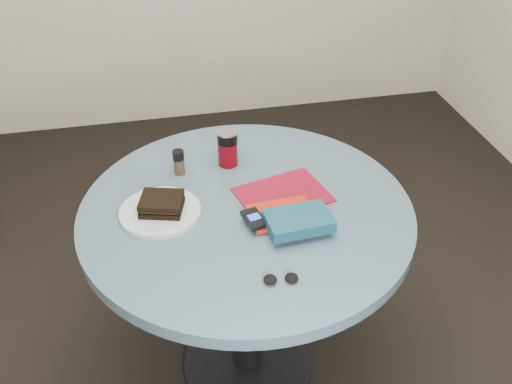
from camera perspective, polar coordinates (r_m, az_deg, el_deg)
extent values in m
plane|color=black|center=(2.24, -0.78, -16.85)|extent=(4.00, 4.00, 0.00)
cylinder|color=black|center=(2.23, -0.79, -16.61)|extent=(0.48, 0.48, 0.03)
cylinder|color=black|center=(1.96, -0.87, -10.32)|extent=(0.11, 0.11, 0.68)
cylinder|color=#40596A|center=(1.72, -0.98, -2.01)|extent=(1.00, 1.00, 0.04)
cylinder|color=silver|center=(1.70, -9.56, -1.98)|extent=(0.26, 0.26, 0.02)
cube|color=black|center=(1.69, -9.38, -1.52)|extent=(0.14, 0.13, 0.02)
cube|color=#311E12|center=(1.68, -9.42, -1.17)|extent=(0.13, 0.11, 0.01)
cube|color=black|center=(1.67, -9.46, -0.81)|extent=(0.14, 0.13, 0.02)
cylinder|color=maroon|center=(1.88, -2.84, 3.89)|extent=(0.07, 0.07, 0.08)
cylinder|color=black|center=(1.84, -2.89, 5.45)|extent=(0.07, 0.07, 0.03)
cylinder|color=silver|center=(1.83, -2.91, 5.99)|extent=(0.07, 0.07, 0.01)
cylinder|color=#3E2E1A|center=(1.85, -7.69, 2.58)|extent=(0.04, 0.04, 0.05)
cylinder|color=black|center=(1.83, -7.79, 3.68)|extent=(0.05, 0.05, 0.03)
cube|color=maroon|center=(1.75, 2.70, -0.28)|extent=(0.31, 0.26, 0.00)
cube|color=#B6200E|center=(1.66, 2.55, -2.22)|extent=(0.20, 0.14, 0.02)
cube|color=#113D52|center=(1.60, 4.28, -2.90)|extent=(0.19, 0.13, 0.04)
cube|color=black|center=(1.62, -0.19, -2.72)|extent=(0.07, 0.10, 0.01)
cube|color=blue|center=(1.61, -0.19, -2.50)|extent=(0.04, 0.03, 0.00)
ellipsoid|color=black|center=(1.46, 1.42, -8.76)|extent=(0.04, 0.04, 0.02)
ellipsoid|color=black|center=(1.47, 3.58, -8.58)|extent=(0.04, 0.04, 0.02)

